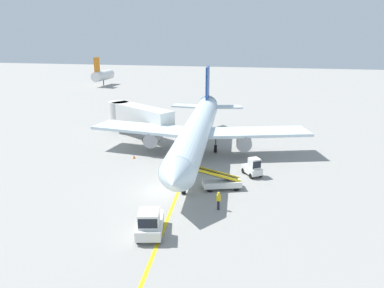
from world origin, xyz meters
TOP-DOWN VIEW (x-y plane):
  - ground_plane at (0.00, 0.00)m, footprint 300.00×300.00m
  - taxi_line_yellow at (1.05, 5.00)m, footprint 8.02×79.66m
  - airliner at (0.99, 11.69)m, footprint 28.48×35.34m
  - jet_bridge at (-9.91, 18.01)m, footprint 12.21×8.91m
  - pushback_tug at (1.46, -8.05)m, footprint 2.70×3.95m
  - baggage_tug_near_wing at (8.35, 5.99)m, footprint 2.42×2.72m
  - belt_loader_forward_hold at (5.48, 1.73)m, footprint 5.14×2.84m
  - ground_crew_marshaller at (5.94, -2.73)m, footprint 0.36×0.24m
  - safety_cone_nose_left at (1.83, 0.38)m, footprint 0.36×0.36m
  - safety_cone_nose_right at (-6.50, 8.47)m, footprint 0.36×0.36m
  - safety_cone_wingtip_left at (0.64, 14.68)m, footprint 0.36×0.36m
  - distant_aircraft_far_left at (-41.79, 71.14)m, footprint 3.00×10.10m

SIDE VIEW (x-z plane):
  - ground_plane at x=0.00m, z-range 0.00..0.00m
  - taxi_line_yellow at x=1.05m, z-range 0.00..0.01m
  - safety_cone_nose_left at x=1.83m, z-range 0.00..0.44m
  - safety_cone_nose_right at x=-6.50m, z-range 0.00..0.44m
  - safety_cone_wingtip_left at x=0.64m, z-range 0.00..0.44m
  - belt_loader_forward_hold at x=5.48m, z-range -0.52..2.07m
  - ground_crew_marshaller at x=5.94m, z-range 0.06..1.76m
  - baggage_tug_near_wing at x=8.35m, z-range -0.12..1.98m
  - pushback_tug at x=1.46m, z-range -0.11..2.09m
  - distant_aircraft_far_left at x=-41.79m, z-range -1.18..7.62m
  - airliner at x=0.99m, z-range -1.63..8.47m
  - jet_bridge at x=-9.91m, z-range 1.12..5.97m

